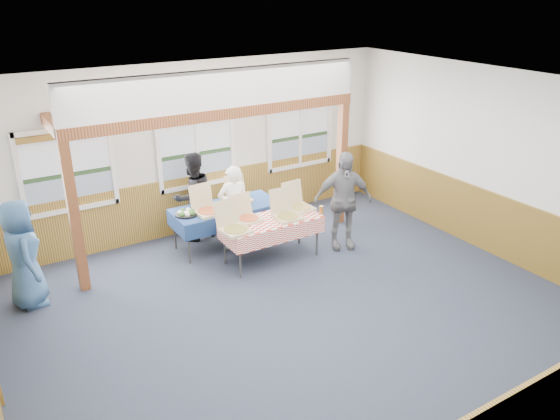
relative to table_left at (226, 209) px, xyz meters
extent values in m
plane|color=#272D3F|center=(-0.11, -2.54, -0.70)|extent=(8.00, 8.00, 0.00)
plane|color=white|center=(-0.11, -2.54, 2.50)|extent=(8.00, 8.00, 0.00)
plane|color=silver|center=(-0.11, 0.96, 0.90)|extent=(8.00, 0.00, 8.00)
plane|color=silver|center=(-0.11, -6.04, 0.90)|extent=(8.00, 0.00, 8.00)
plane|color=silver|center=(3.89, -2.54, 0.90)|extent=(0.00, 8.00, 8.00)
cube|color=brown|center=(-0.11, 0.94, -0.15)|extent=(7.98, 0.05, 1.10)
cube|color=brown|center=(3.87, -2.54, -0.15)|extent=(0.05, 6.98, 1.10)
cube|color=white|center=(-2.41, 0.90, 0.21)|extent=(1.52, 0.05, 0.08)
cube|color=white|center=(-2.41, 0.90, 1.59)|extent=(1.52, 0.05, 0.08)
cube|color=white|center=(-3.15, 0.90, 0.90)|extent=(0.08, 0.05, 1.46)
cube|color=white|center=(-1.67, 0.90, 0.90)|extent=(0.08, 0.05, 1.46)
cube|color=white|center=(-2.41, 0.90, 0.90)|extent=(0.05, 0.05, 1.30)
cube|color=gray|center=(-2.41, 0.94, 0.51)|extent=(1.40, 0.02, 0.52)
cube|color=#223C1E|center=(-2.41, 0.94, 0.81)|extent=(1.40, 0.02, 0.08)
cube|color=#B0B5BE|center=(-2.41, 0.94, 1.20)|extent=(1.40, 0.02, 0.70)
cube|color=brown|center=(-2.41, 0.88, 1.49)|extent=(1.40, 0.07, 0.10)
cube|color=white|center=(-0.11, 0.90, 0.21)|extent=(1.52, 0.05, 0.08)
cube|color=white|center=(-0.11, 0.90, 1.59)|extent=(1.52, 0.05, 0.08)
cube|color=white|center=(-0.85, 0.90, 0.90)|extent=(0.08, 0.05, 1.46)
cube|color=white|center=(0.63, 0.90, 0.90)|extent=(0.08, 0.05, 1.46)
cube|color=white|center=(-0.11, 0.90, 0.90)|extent=(0.05, 0.05, 1.30)
cube|color=gray|center=(-0.11, 0.94, 0.51)|extent=(1.40, 0.02, 0.52)
cube|color=#223C1E|center=(-0.11, 0.94, 0.81)|extent=(1.40, 0.02, 0.08)
cube|color=#B0B5BE|center=(-0.11, 0.94, 1.20)|extent=(1.40, 0.02, 0.70)
cube|color=brown|center=(-0.11, 0.88, 1.49)|extent=(1.40, 0.07, 0.10)
cube|color=white|center=(2.19, 0.90, 0.21)|extent=(1.52, 0.05, 0.08)
cube|color=white|center=(2.19, 0.90, 1.59)|extent=(1.52, 0.05, 0.08)
cube|color=white|center=(1.45, 0.90, 0.90)|extent=(0.08, 0.05, 1.46)
cube|color=white|center=(2.93, 0.90, 0.90)|extent=(0.08, 0.05, 1.46)
cube|color=white|center=(2.19, 0.90, 0.90)|extent=(0.05, 0.05, 1.30)
cube|color=gray|center=(2.19, 0.94, 0.51)|extent=(1.40, 0.02, 0.52)
cube|color=#223C1E|center=(2.19, 0.94, 0.81)|extent=(1.40, 0.02, 0.08)
cube|color=#B0B5BE|center=(2.19, 0.94, 1.20)|extent=(1.40, 0.02, 0.70)
cube|color=brown|center=(2.19, 0.88, 1.49)|extent=(1.40, 0.07, 0.10)
cube|color=#5C2914|center=(-2.61, -0.24, 0.50)|extent=(0.15, 0.15, 2.40)
cube|color=#5C2914|center=(2.39, -0.24, 0.50)|extent=(0.15, 0.15, 2.40)
cube|color=#5C2914|center=(-0.11, -0.24, 1.79)|extent=(5.15, 0.18, 0.18)
cylinder|color=#313131|center=(-0.87, -0.33, -0.34)|extent=(0.04, 0.04, 0.73)
cylinder|color=#313131|center=(-0.87, 0.33, -0.34)|extent=(0.04, 0.04, 0.73)
cylinder|color=#313131|center=(0.87, -0.33, -0.34)|extent=(0.04, 0.04, 0.73)
cylinder|color=#313131|center=(0.87, 0.33, -0.34)|extent=(0.04, 0.04, 0.73)
cube|color=#313131|center=(0.00, 0.00, 0.03)|extent=(2.01, 1.38, 0.03)
cube|color=navy|center=(0.00, 0.00, 0.05)|extent=(2.09, 1.46, 0.01)
cube|color=navy|center=(0.00, -0.42, -0.09)|extent=(1.79, 0.69, 0.28)
cube|color=navy|center=(0.00, 0.42, -0.09)|extent=(1.79, 0.69, 0.28)
cylinder|color=#313131|center=(-0.36, -1.22, -0.34)|extent=(0.04, 0.04, 0.73)
cylinder|color=#313131|center=(-0.36, -0.66, -0.34)|extent=(0.04, 0.04, 0.73)
cylinder|color=#313131|center=(1.16, -1.22, -0.34)|extent=(0.04, 0.04, 0.73)
cylinder|color=#313131|center=(1.16, -0.66, -0.34)|extent=(0.04, 0.04, 0.73)
cube|color=#313131|center=(0.40, -0.94, 0.03)|extent=(1.77, 1.31, 0.03)
cube|color=red|center=(0.40, -0.94, 0.05)|extent=(1.85, 1.39, 0.01)
cube|color=red|center=(0.40, -1.31, -0.09)|extent=(1.54, 0.72, 0.28)
cube|color=red|center=(0.40, -0.57, -0.09)|extent=(1.54, 0.72, 0.28)
cube|color=#CBB287|center=(-0.40, -0.15, 0.08)|extent=(0.46, 0.46, 0.05)
cylinder|color=#CD6C30|center=(-0.40, -0.15, 0.11)|extent=(0.40, 0.40, 0.01)
cube|color=#CBB287|center=(-0.42, 0.10, 0.31)|extent=(0.43, 0.13, 0.42)
cube|color=#CBB287|center=(0.35, 0.12, 0.08)|extent=(0.40, 0.40, 0.04)
cylinder|color=#C2BA5A|center=(0.35, 0.12, 0.11)|extent=(0.35, 0.35, 0.01)
cube|color=#CBB287|center=(0.36, 0.35, 0.29)|extent=(0.39, 0.11, 0.38)
cube|color=#CBB287|center=(-0.35, -1.08, 0.08)|extent=(0.47, 0.47, 0.05)
cylinder|color=#D58D42|center=(-0.35, -1.08, 0.11)|extent=(0.41, 0.41, 0.01)
cube|color=#CBB287|center=(-0.38, -0.82, 0.32)|extent=(0.44, 0.15, 0.42)
cube|color=#CBB287|center=(0.05, -0.79, 0.08)|extent=(0.40, 0.40, 0.04)
cylinder|color=#CD6C30|center=(0.05, -0.79, 0.10)|extent=(0.35, 0.35, 0.01)
cube|color=#CBB287|center=(0.03, -0.56, 0.28)|extent=(0.38, 0.12, 0.37)
cube|color=#CBB287|center=(0.65, -1.06, 0.08)|extent=(0.45, 0.45, 0.05)
cylinder|color=#D58D42|center=(0.65, -1.06, 0.11)|extent=(0.39, 0.39, 0.01)
cube|color=#CBB287|center=(0.67, -0.80, 0.31)|extent=(0.43, 0.13, 0.41)
cube|color=#CBB287|center=(1.05, -0.84, 0.08)|extent=(0.44, 0.44, 0.05)
cylinder|color=#C2BA5A|center=(1.05, -0.84, 0.11)|extent=(0.38, 0.38, 0.01)
cube|color=#CBB287|center=(1.04, -0.59, 0.31)|extent=(0.42, 0.12, 0.41)
cylinder|color=black|center=(-0.75, 0.00, 0.07)|extent=(0.40, 0.40, 0.03)
cylinder|color=white|center=(-0.75, 0.00, 0.10)|extent=(0.09, 0.09, 0.04)
sphere|color=#396A28|center=(-0.64, 0.00, 0.10)|extent=(0.09, 0.09, 0.09)
sphere|color=silver|center=(-0.68, 0.09, 0.10)|extent=(0.09, 0.09, 0.09)
sphere|color=#396A28|center=(-0.77, 0.11, 0.10)|extent=(0.09, 0.09, 0.09)
sphere|color=silver|center=(-0.85, 0.05, 0.10)|extent=(0.09, 0.09, 0.09)
sphere|color=#396A28|center=(-0.85, -0.05, 0.10)|extent=(0.09, 0.09, 0.09)
sphere|color=silver|center=(-0.77, -0.11, 0.10)|extent=(0.09, 0.09, 0.09)
sphere|color=#396A28|center=(-0.68, -0.09, 0.10)|extent=(0.09, 0.09, 0.09)
cylinder|color=#A1591A|center=(1.25, -1.19, 0.13)|extent=(0.07, 0.07, 0.15)
imported|color=white|center=(0.08, -0.16, 0.07)|extent=(0.63, 0.49, 1.55)
imported|color=black|center=(-0.38, 0.56, 0.13)|extent=(0.91, 0.77, 1.66)
imported|color=#365B89|center=(-3.39, -0.27, 0.13)|extent=(0.56, 0.83, 1.66)
imported|color=slate|center=(1.74, -1.16, 0.19)|extent=(1.14, 0.82, 1.79)
camera|label=1|loc=(-3.90, -8.20, 3.75)|focal=35.00mm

